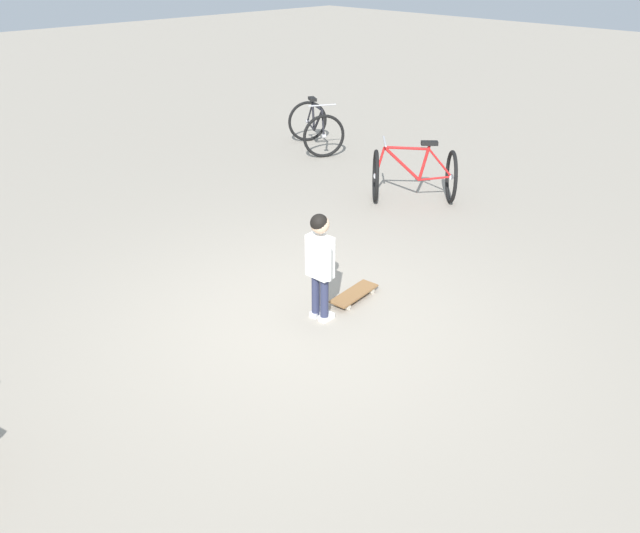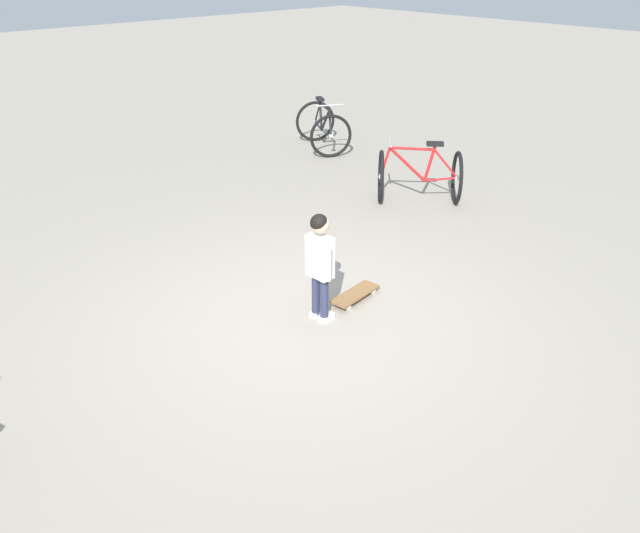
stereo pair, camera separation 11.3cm
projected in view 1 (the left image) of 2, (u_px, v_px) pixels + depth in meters
name	position (u px, v px, depth m)	size (l,w,h in m)	color
ground_plane	(306.00, 321.00, 5.84)	(50.00, 50.00, 0.00)	#9E9384
child_person	(320.00, 256.00, 5.58)	(0.38, 0.21, 1.06)	#2D3351
skateboard	(354.00, 294.00, 6.18)	(0.26, 0.60, 0.07)	olive
bicycle_near	(413.00, 175.00, 8.42)	(1.26, 1.26, 0.85)	black
bicycle_mid	(315.00, 127.00, 10.65)	(1.28, 1.13, 0.85)	black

